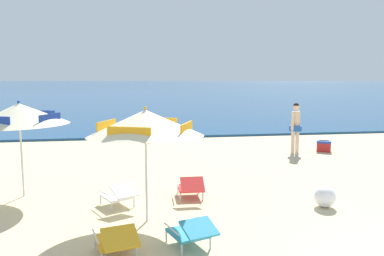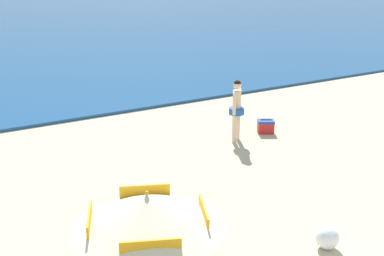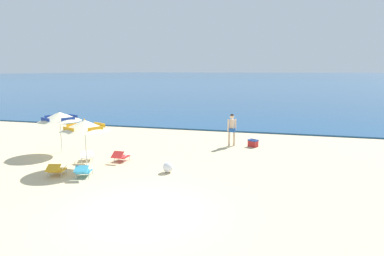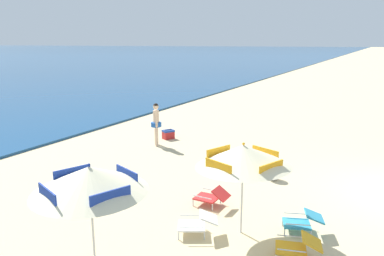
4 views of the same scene
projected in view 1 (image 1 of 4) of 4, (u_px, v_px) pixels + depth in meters
name	position (u px, v px, depth m)	size (l,w,h in m)	color
ocean_water	(136.00, 82.00, 408.92)	(800.00, 800.00, 0.10)	navy
beach_umbrella_striped_main	(145.00, 123.00, 6.69)	(2.24, 2.25, 2.13)	silver
beach_umbrella_striped_second	(19.00, 114.00, 8.17)	(2.39, 2.38, 2.15)	silver
lounge_chair_under_umbrella	(192.00, 231.00, 5.77)	(0.78, 0.99, 0.51)	teal
lounge_chair_beside_umbrella	(191.00, 187.00, 8.19)	(0.60, 0.92, 0.53)	red
lounge_chair_facing_sea	(120.00, 194.00, 7.64)	(0.87, 1.02, 0.51)	white
lounge_chair_spare_folded	(117.00, 240.00, 5.47)	(0.73, 0.99, 0.52)	gold
person_standing_near_shore	(296.00, 124.00, 13.21)	(0.45, 0.44, 1.79)	beige
cooler_box	(324.00, 146.00, 13.61)	(0.60, 0.55, 0.43)	red
beach_ball	(325.00, 197.00, 7.67)	(0.43, 0.43, 0.43)	white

